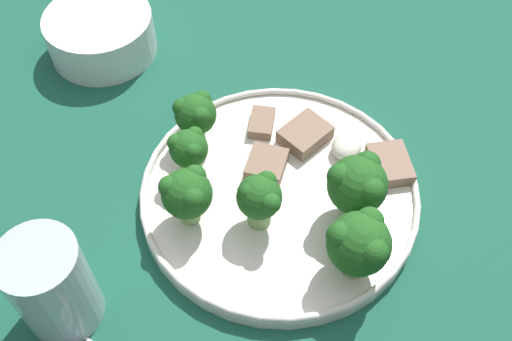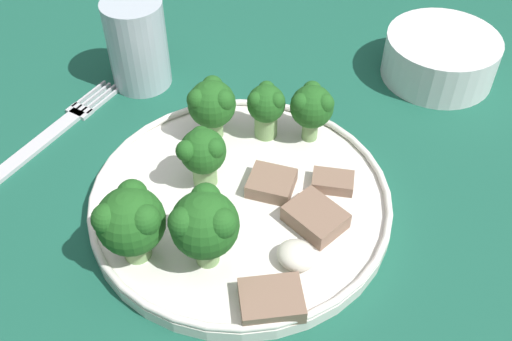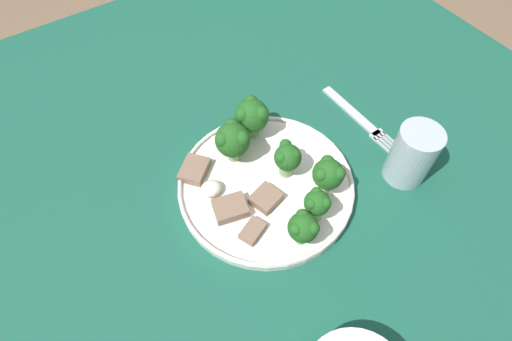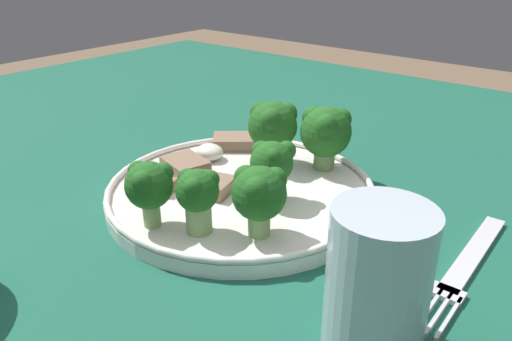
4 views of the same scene
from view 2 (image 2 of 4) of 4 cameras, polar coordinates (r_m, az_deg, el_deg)
name	(u,v)px [view 2 (image 2 of 4)]	position (r m, az deg, el deg)	size (l,w,h in m)	color
table	(290,290)	(0.56, 3.28, -11.29)	(1.23, 1.13, 0.71)	#195642
dinner_plate	(240,202)	(0.50, -1.56, -2.98)	(0.25, 0.25, 0.02)	white
fork	(51,134)	(0.61, -18.96, 3.28)	(0.02, 0.18, 0.00)	silver
cream_bowl	(440,58)	(0.66, 17.10, 10.22)	(0.12, 0.12, 0.05)	white
drinking_glass	(138,48)	(0.63, -11.17, 11.36)	(0.06, 0.06, 0.09)	#B2C1CC
broccoli_floret_near_rim_left	(266,106)	(0.54, 0.97, 6.17)	(0.04, 0.03, 0.05)	#7FA866
broccoli_floret_center_left	(200,155)	(0.49, -5.33, 1.48)	(0.04, 0.04, 0.06)	#7FA866
broccoli_floret_back_left	(212,104)	(0.54, -4.23, 6.36)	(0.04, 0.04, 0.06)	#7FA866
broccoli_floret_front_left	(312,106)	(0.53, 5.34, 6.10)	(0.04, 0.04, 0.06)	#7FA866
broccoli_floret_center_back	(205,224)	(0.43, -4.92, -5.08)	(0.05, 0.05, 0.07)	#7FA866
broccoli_floret_mid_cluster	(130,220)	(0.44, -11.87, -4.68)	(0.05, 0.05, 0.07)	#7FA866
meat_slice_front_slice	(315,217)	(0.48, 5.68, -4.45)	(0.05, 0.05, 0.02)	#846651
meat_slice_middle_slice	(271,183)	(0.51, 1.48, -1.23)	(0.05, 0.04, 0.01)	#846651
meat_slice_rear_slice	(333,182)	(0.51, 7.31, -1.06)	(0.04, 0.03, 0.01)	#846651
meat_slice_edge_slice	(271,300)	(0.44, 1.48, -12.26)	(0.06, 0.06, 0.01)	#846651
sauce_dollop	(297,255)	(0.46, 3.89, -8.06)	(0.03, 0.03, 0.02)	silver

